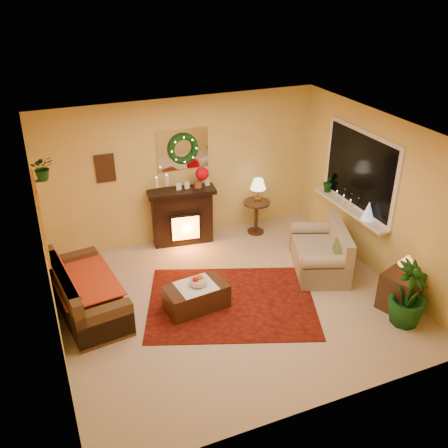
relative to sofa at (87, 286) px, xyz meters
name	(u,v)px	position (x,y,z in m)	size (l,w,h in m)	color
floor	(233,301)	(2.04, -0.60, -0.43)	(5.00, 5.00, 0.00)	beige
ceiling	(234,135)	(2.04, -0.60, 2.17)	(5.00, 5.00, 0.00)	white
wall_back	(183,171)	(2.04, 1.65, 0.87)	(5.00, 5.00, 0.00)	#EFD88C
wall_front	(320,319)	(2.04, -2.85, 0.87)	(5.00, 5.00, 0.00)	#EFD88C
wall_left	(47,261)	(-0.46, -0.60, 0.87)	(4.50, 4.50, 0.00)	#EFD88C
wall_right	(380,197)	(4.54, -0.60, 0.87)	(4.50, 4.50, 0.00)	#EFD88C
area_rug	(232,302)	(2.01, -0.63, -0.42)	(2.48, 1.86, 0.01)	#4B0D11
sofa	(87,286)	(0.00, 0.00, 0.00)	(0.78, 1.76, 0.76)	brown
red_throw	(84,279)	(-0.02, 0.17, 0.03)	(0.84, 1.37, 0.02)	red
fireplace	(182,215)	(1.92, 1.44, 0.12)	(1.06, 0.34, 0.97)	black
poinsettia	(202,174)	(2.30, 1.39, 0.87)	(0.23, 0.23, 0.23)	#C8000C
mantel_candle_a	(157,182)	(1.48, 1.41, 0.83)	(0.06, 0.06, 0.17)	white
mantel_candle_b	(167,180)	(1.67, 1.43, 0.83)	(0.06, 0.06, 0.19)	#FFEDC6
mantel_mirror	(183,149)	(2.04, 1.63, 1.27)	(0.92, 0.02, 0.72)	white
wreath	(183,149)	(2.04, 1.59, 1.29)	(0.55, 0.55, 0.11)	#194719
wall_art	(105,168)	(0.69, 1.63, 1.12)	(0.32, 0.03, 0.48)	#381E11
gold_mirror	(41,218)	(-0.44, -0.30, 1.32)	(0.03, 0.84, 1.00)	gold
hanging_plant	(44,179)	(-0.30, 0.45, 1.54)	(0.33, 0.28, 0.36)	#194719
loveseat	(320,247)	(3.73, -0.30, -0.01)	(0.78, 1.35, 0.78)	#B09E8E
window_frame	(360,170)	(4.53, -0.05, 1.12)	(0.03, 1.86, 1.36)	white
window_glass	(359,170)	(4.51, -0.05, 1.12)	(0.02, 1.70, 1.22)	black
window_sill	(349,209)	(4.42, -0.05, 0.44)	(0.22, 1.86, 0.04)	white
mini_tree	(368,211)	(4.43, -0.52, 0.61)	(0.22, 0.22, 0.33)	silver
sill_plant	(329,181)	(4.46, 0.68, 0.66)	(0.27, 0.21, 0.49)	#205F17
side_table_round	(256,217)	(3.31, 1.25, -0.10)	(0.49, 0.49, 0.64)	black
lamp_cream	(258,189)	(3.35, 1.29, 0.45)	(0.29, 0.29, 0.44)	beige
end_table_square	(399,293)	(4.23, -1.68, -0.16)	(0.47, 0.47, 0.58)	#4B2E1B
lamp_tiffany	(407,266)	(4.24, -1.70, 0.32)	(0.25, 0.25, 0.37)	#FF9D15
coffee_table	(196,296)	(1.48, -0.54, -0.22)	(0.90, 0.50, 0.38)	#45301B
fruit_bowl	(198,281)	(1.51, -0.53, 0.02)	(0.26, 0.26, 0.06)	beige
floor_palm	(408,296)	(4.09, -1.99, 0.02)	(1.61, 1.61, 2.87)	#2D5B28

